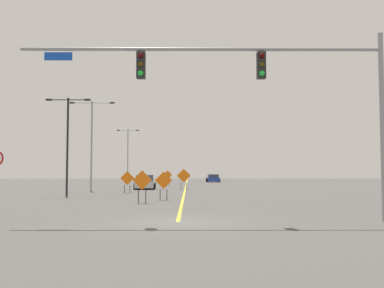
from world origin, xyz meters
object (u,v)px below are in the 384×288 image
(street_lamp_near_left, at_px, (128,151))
(traffic_signal_assembly, at_px, (261,81))
(street_lamp_mid_left, at_px, (68,137))
(car_blue_near, at_px, (213,178))
(construction_sign_left_lane, at_px, (127,179))
(construction_sign_right_shoulder, at_px, (142,182))
(construction_sign_median_near, at_px, (164,182))
(construction_sign_right_lane, at_px, (184,176))
(construction_sign_median_far, at_px, (168,176))
(street_lamp_far_right, at_px, (92,137))
(car_silver_mid, at_px, (145,183))

(street_lamp_near_left, bearing_deg, traffic_signal_assembly, -76.22)
(street_lamp_mid_left, relative_size, car_blue_near, 1.64)
(street_lamp_near_left, bearing_deg, construction_sign_left_lane, -82.06)
(street_lamp_mid_left, xyz_separation_m, car_blue_near, (13.26, 38.43, -3.91))
(construction_sign_right_shoulder, bearing_deg, construction_sign_median_near, 69.92)
(traffic_signal_assembly, xyz_separation_m, construction_sign_right_lane, (-3.37, 27.35, -4.19))
(construction_sign_right_lane, relative_size, car_blue_near, 0.46)
(construction_sign_left_lane, relative_size, construction_sign_median_near, 0.99)
(traffic_signal_assembly, xyz_separation_m, street_lamp_mid_left, (-12.20, 16.74, -0.99))
(car_blue_near, bearing_deg, construction_sign_left_lane, -105.06)
(street_lamp_mid_left, distance_m, construction_sign_right_lane, 14.17)
(traffic_signal_assembly, height_order, street_lamp_near_left, street_lamp_near_left)
(construction_sign_median_far, height_order, car_blue_near, construction_sign_median_far)
(construction_sign_median_far, relative_size, construction_sign_median_near, 1.02)
(street_lamp_far_right, xyz_separation_m, construction_sign_right_shoulder, (6.38, -14.83, -3.79))
(construction_sign_left_lane, bearing_deg, construction_sign_right_lane, 53.30)
(street_lamp_far_right, distance_m, street_lamp_mid_left, 7.52)
(street_lamp_near_left, xyz_separation_m, construction_sign_right_lane, (8.81, -22.31, -3.49))
(street_lamp_far_right, relative_size, construction_sign_right_shoulder, 4.28)
(construction_sign_median_near, relative_size, car_silver_mid, 0.47)
(construction_sign_left_lane, distance_m, construction_sign_right_lane, 8.03)
(construction_sign_right_shoulder, bearing_deg, construction_sign_left_lane, 102.40)
(street_lamp_far_right, height_order, street_lamp_mid_left, street_lamp_far_right)
(street_lamp_mid_left, bearing_deg, construction_sign_left_lane, 45.92)
(construction_sign_right_lane, xyz_separation_m, car_blue_near, (4.43, 27.83, -0.71))
(traffic_signal_assembly, distance_m, street_lamp_mid_left, 20.74)
(car_blue_near, bearing_deg, construction_sign_median_near, -97.45)
(traffic_signal_assembly, bearing_deg, construction_sign_median_near, 110.01)
(street_lamp_far_right, distance_m, construction_sign_right_shoulder, 16.58)
(construction_sign_median_near, bearing_deg, traffic_signal_assembly, -69.99)
(traffic_signal_assembly, height_order, car_silver_mid, traffic_signal_assembly)
(street_lamp_mid_left, relative_size, construction_sign_right_shoulder, 3.82)
(street_lamp_mid_left, bearing_deg, street_lamp_far_right, 88.62)
(construction_sign_median_near, relative_size, car_blue_near, 0.41)
(street_lamp_far_right, distance_m, construction_sign_median_far, 15.31)
(construction_sign_right_shoulder, relative_size, car_blue_near, 0.43)
(traffic_signal_assembly, distance_m, street_lamp_near_left, 51.13)
(construction_sign_left_lane, bearing_deg, street_lamp_far_right, 139.20)
(street_lamp_mid_left, xyz_separation_m, construction_sign_right_lane, (8.83, 10.60, -3.19))
(car_silver_mid, bearing_deg, construction_sign_median_far, 77.90)
(construction_sign_right_lane, height_order, car_silver_mid, construction_sign_right_lane)
(car_blue_near, bearing_deg, construction_sign_right_shoulder, -98.32)
(car_blue_near, bearing_deg, street_lamp_mid_left, -109.04)
(construction_sign_right_shoulder, distance_m, construction_sign_median_near, 3.23)
(construction_sign_right_lane, height_order, construction_sign_median_near, construction_sign_right_lane)
(traffic_signal_assembly, xyz_separation_m, construction_sign_left_lane, (-8.17, 20.91, -4.32))
(construction_sign_median_far, distance_m, car_silver_mid, 9.07)
(street_lamp_far_right, xyz_separation_m, car_silver_mid, (4.61, 4.47, -4.38))
(street_lamp_mid_left, height_order, construction_sign_median_near, street_lamp_mid_left)
(construction_sign_left_lane, relative_size, car_silver_mid, 0.47)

